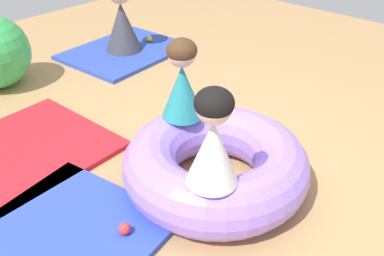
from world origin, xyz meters
The scene contains 9 objects.
ground_plane centered at (0.00, 0.00, 0.00)m, with size 8.00×8.00×0.00m, color tan.
gym_mat_front centered at (-0.79, 1.14, 0.02)m, with size 1.43×1.06×0.04m, color red.
gym_mat_far_left centered at (1.08, 2.08, 0.02)m, with size 1.22×0.97×0.04m, color #2D47B7.
inflatable_cushion centered at (0.01, -0.10, 0.17)m, with size 1.18×1.18×0.35m, color #9975EA.
child_in_teal centered at (0.10, 0.27, 0.61)m, with size 0.32×0.32×0.54m.
child_in_white centered at (-0.30, -0.32, 0.62)m, with size 0.35×0.35×0.55m.
adult_seated centered at (1.08, 2.08, 0.41)m, with size 0.50×0.50×0.77m.
play_ball_red centered at (-0.68, -0.02, 0.07)m, with size 0.07×0.07×0.07m, color red.
play_ball_yellow centered at (1.44, 2.06, 0.07)m, with size 0.07×0.07×0.07m, color yellow.
Camera 1 is at (-1.68, -1.43, 1.80)m, focal length 39.80 mm.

